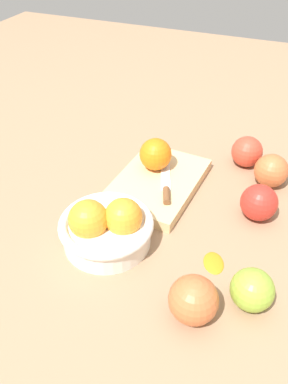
% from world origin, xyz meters
% --- Properties ---
extents(ground_plane, '(2.40, 2.40, 0.00)m').
position_xyz_m(ground_plane, '(0.00, 0.00, 0.00)').
color(ground_plane, '#997556').
extents(bowl, '(0.17, 0.17, 0.10)m').
position_xyz_m(bowl, '(-0.10, 0.08, 0.04)').
color(bowl, white).
rests_on(bowl, ground_plane).
extents(cutting_board, '(0.25, 0.18, 0.02)m').
position_xyz_m(cutting_board, '(0.09, 0.05, 0.01)').
color(cutting_board, '#DBB77F').
rests_on(cutting_board, ground_plane).
extents(orange_on_board, '(0.07, 0.07, 0.07)m').
position_xyz_m(orange_on_board, '(0.13, 0.07, 0.06)').
color(orange_on_board, orange).
rests_on(orange_on_board, cutting_board).
extents(knife, '(0.15, 0.07, 0.01)m').
position_xyz_m(knife, '(0.06, 0.02, 0.03)').
color(knife, silver).
rests_on(knife, cutting_board).
extents(apple_front_left, '(0.08, 0.08, 0.08)m').
position_xyz_m(apple_front_left, '(-0.19, -0.11, 0.04)').
color(apple_front_left, '#CC6638').
rests_on(apple_front_left, ground_plane).
extents(apple_front_right, '(0.07, 0.07, 0.07)m').
position_xyz_m(apple_front_right, '(0.19, -0.17, 0.04)').
color(apple_front_right, '#CC6638').
rests_on(apple_front_right, ground_plane).
extents(apple_front_right_2, '(0.07, 0.07, 0.07)m').
position_xyz_m(apple_front_right_2, '(0.07, -0.16, 0.04)').
color(apple_front_right_2, red).
rests_on(apple_front_right_2, ground_plane).
extents(apple_front_left_2, '(0.07, 0.07, 0.07)m').
position_xyz_m(apple_front_left_2, '(-0.14, -0.19, 0.03)').
color(apple_front_left_2, '#8EB738').
rests_on(apple_front_left_2, ground_plane).
extents(apple_front_right_3, '(0.07, 0.07, 0.07)m').
position_xyz_m(apple_front_right_3, '(0.25, -0.11, 0.04)').
color(apple_front_right_3, '#D6422D').
rests_on(apple_front_right_3, ground_plane).
extents(citrus_peel, '(0.06, 0.05, 0.01)m').
position_xyz_m(citrus_peel, '(-0.08, -0.12, 0.00)').
color(citrus_peel, orange).
rests_on(citrus_peel, ground_plane).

